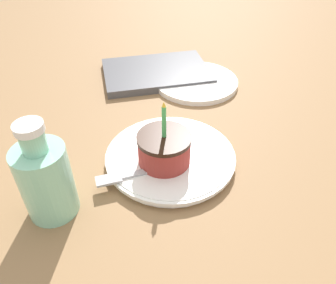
{
  "coord_description": "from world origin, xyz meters",
  "views": [
    {
      "loc": [
        0.11,
        0.48,
        0.43
      ],
      "look_at": [
        0.0,
        0.02,
        0.05
      ],
      "focal_mm": 35.0,
      "sensor_mm": 36.0,
      "label": 1
    }
  ],
  "objects_px": {
    "plate": "(168,157)",
    "cake_slice": "(164,148)",
    "bottle": "(46,179)",
    "marble_board": "(156,72)",
    "side_plate": "(196,82)",
    "fork": "(134,174)"
  },
  "relations": [
    {
      "from": "plate",
      "to": "bottle",
      "type": "xyz_separation_m",
      "value": [
        0.21,
        0.07,
        0.06
      ]
    },
    {
      "from": "plate",
      "to": "side_plate",
      "type": "distance_m",
      "value": 0.32
    },
    {
      "from": "cake_slice",
      "to": "bottle",
      "type": "bearing_deg",
      "value": 15.62
    },
    {
      "from": "cake_slice",
      "to": "side_plate",
      "type": "distance_m",
      "value": 0.34
    },
    {
      "from": "marble_board",
      "to": "side_plate",
      "type": "bearing_deg",
      "value": 142.86
    },
    {
      "from": "cake_slice",
      "to": "marble_board",
      "type": "bearing_deg",
      "value": -98.87
    },
    {
      "from": "plate",
      "to": "cake_slice",
      "type": "bearing_deg",
      "value": 57.93
    },
    {
      "from": "plate",
      "to": "bottle",
      "type": "bearing_deg",
      "value": 19.2
    },
    {
      "from": "bottle",
      "to": "marble_board",
      "type": "relative_size",
      "value": 0.61
    },
    {
      "from": "fork",
      "to": "plate",
      "type": "bearing_deg",
      "value": -148.75
    },
    {
      "from": "fork",
      "to": "side_plate",
      "type": "relative_size",
      "value": 0.74
    },
    {
      "from": "cake_slice",
      "to": "side_plate",
      "type": "xyz_separation_m",
      "value": [
        -0.15,
        -0.3,
        -0.04
      ]
    },
    {
      "from": "fork",
      "to": "bottle",
      "type": "xyz_separation_m",
      "value": [
        0.14,
        0.03,
        0.05
      ]
    },
    {
      "from": "side_plate",
      "to": "marble_board",
      "type": "relative_size",
      "value": 0.78
    },
    {
      "from": "cake_slice",
      "to": "bottle",
      "type": "height_order",
      "value": "bottle"
    },
    {
      "from": "plate",
      "to": "bottle",
      "type": "distance_m",
      "value": 0.23
    },
    {
      "from": "bottle",
      "to": "marble_board",
      "type": "distance_m",
      "value": 0.5
    },
    {
      "from": "plate",
      "to": "bottle",
      "type": "height_order",
      "value": "bottle"
    },
    {
      "from": "side_plate",
      "to": "marble_board",
      "type": "xyz_separation_m",
      "value": [
        0.09,
        -0.07,
        0.0
      ]
    },
    {
      "from": "plate",
      "to": "side_plate",
      "type": "relative_size",
      "value": 1.13
    },
    {
      "from": "plate",
      "to": "cake_slice",
      "type": "height_order",
      "value": "cake_slice"
    },
    {
      "from": "side_plate",
      "to": "marble_board",
      "type": "bearing_deg",
      "value": -37.14
    }
  ]
}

